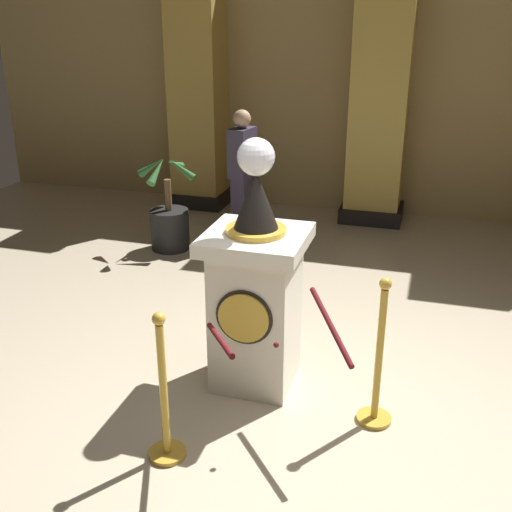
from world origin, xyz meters
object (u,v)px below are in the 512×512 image
(pedestal_clock, at_px, (256,292))
(stanchion_near, at_px, (165,409))
(potted_palm_left, at_px, (169,221))
(stanchion_far, at_px, (378,373))
(bystander_guest, at_px, (242,173))

(pedestal_clock, relative_size, stanchion_near, 1.83)
(pedestal_clock, distance_m, potted_palm_left, 3.00)
(pedestal_clock, height_order, stanchion_far, pedestal_clock)
(stanchion_near, height_order, stanchion_far, stanchion_far)
(stanchion_near, bearing_deg, stanchion_far, 31.00)
(pedestal_clock, distance_m, bystander_guest, 3.17)
(stanchion_far, xyz_separation_m, bystander_guest, (-1.98, 3.23, 0.45))
(pedestal_clock, xyz_separation_m, stanchion_far, (0.92, -0.25, -0.36))
(stanchion_near, xyz_separation_m, bystander_guest, (-0.76, 3.97, 0.48))
(pedestal_clock, height_order, stanchion_near, pedestal_clock)
(stanchion_near, bearing_deg, bystander_guest, 100.86)
(pedestal_clock, bearing_deg, bystander_guest, 109.49)
(pedestal_clock, xyz_separation_m, bystander_guest, (-1.06, 2.99, 0.09))
(bystander_guest, bearing_deg, pedestal_clock, -70.51)
(bystander_guest, bearing_deg, stanchion_far, -58.50)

